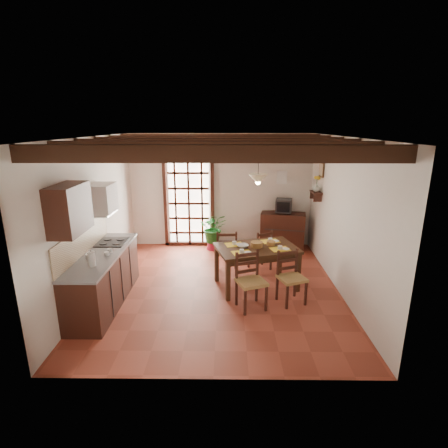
{
  "coord_description": "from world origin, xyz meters",
  "views": [
    {
      "loc": [
        0.17,
        -6.08,
        3.01
      ],
      "look_at": [
        0.1,
        0.4,
        1.15
      ],
      "focal_mm": 28.0,
      "sensor_mm": 36.0,
      "label": 1
    }
  ],
  "objects_px": {
    "chair_far_right": "(260,257)",
    "pendant_lamp": "(258,178)",
    "crt_tv": "(284,206)",
    "potted_plant": "(214,227)",
    "chair_near_right": "(291,287)",
    "dining_table": "(257,252)",
    "chair_near_left": "(251,291)",
    "kitchen_counter": "(104,277)",
    "sideboard": "(283,231)",
    "chair_far_left": "(227,259)"
  },
  "relations": [
    {
      "from": "chair_far_left",
      "to": "potted_plant",
      "type": "relative_size",
      "value": 0.5
    },
    {
      "from": "kitchen_counter",
      "to": "pendant_lamp",
      "type": "xyz_separation_m",
      "value": [
        2.67,
        0.77,
        1.6
      ]
    },
    {
      "from": "kitchen_counter",
      "to": "chair_far_right",
      "type": "bearing_deg",
      "value": 28.02
    },
    {
      "from": "sideboard",
      "to": "chair_near_right",
      "type": "bearing_deg",
      "value": -84.21
    },
    {
      "from": "dining_table",
      "to": "chair_far_right",
      "type": "relative_size",
      "value": 1.9
    },
    {
      "from": "crt_tv",
      "to": "dining_table",
      "type": "bearing_deg",
      "value": -98.2
    },
    {
      "from": "chair_far_right",
      "to": "potted_plant",
      "type": "height_order",
      "value": "potted_plant"
    },
    {
      "from": "kitchen_counter",
      "to": "pendant_lamp",
      "type": "relative_size",
      "value": 2.66
    },
    {
      "from": "chair_far_right",
      "to": "sideboard",
      "type": "bearing_deg",
      "value": -145.35
    },
    {
      "from": "chair_near_right",
      "to": "crt_tv",
      "type": "distance_m",
      "value": 2.9
    },
    {
      "from": "chair_near_left",
      "to": "chair_near_right",
      "type": "bearing_deg",
      "value": -6.04
    },
    {
      "from": "sideboard",
      "to": "kitchen_counter",
      "type": "bearing_deg",
      "value": -129.8
    },
    {
      "from": "dining_table",
      "to": "crt_tv",
      "type": "bearing_deg",
      "value": 53.26
    },
    {
      "from": "chair_near_left",
      "to": "sideboard",
      "type": "relative_size",
      "value": 0.9
    },
    {
      "from": "chair_near_right",
      "to": "crt_tv",
      "type": "height_order",
      "value": "crt_tv"
    },
    {
      "from": "sideboard",
      "to": "chair_near_left",
      "type": "bearing_deg",
      "value": -96.88
    },
    {
      "from": "chair_far_left",
      "to": "chair_far_right",
      "type": "height_order",
      "value": "chair_far_left"
    },
    {
      "from": "chair_far_right",
      "to": "crt_tv",
      "type": "height_order",
      "value": "crt_tv"
    },
    {
      "from": "chair_near_left",
      "to": "chair_near_right",
      "type": "xyz_separation_m",
      "value": [
        0.71,
        0.2,
        -0.01
      ]
    },
    {
      "from": "potted_plant",
      "to": "pendant_lamp",
      "type": "bearing_deg",
      "value": -65.7
    },
    {
      "from": "dining_table",
      "to": "chair_far_right",
      "type": "distance_m",
      "value": 0.94
    },
    {
      "from": "chair_far_right",
      "to": "sideboard",
      "type": "relative_size",
      "value": 0.83
    },
    {
      "from": "dining_table",
      "to": "crt_tv",
      "type": "distance_m",
      "value": 2.33
    },
    {
      "from": "chair_near_right",
      "to": "chair_far_right",
      "type": "bearing_deg",
      "value": 84.4
    },
    {
      "from": "kitchen_counter",
      "to": "potted_plant",
      "type": "distance_m",
      "value": 3.28
    },
    {
      "from": "dining_table",
      "to": "sideboard",
      "type": "bearing_deg",
      "value": 53.31
    },
    {
      "from": "potted_plant",
      "to": "chair_near_right",
      "type": "bearing_deg",
      "value": -61.78
    },
    {
      "from": "dining_table",
      "to": "chair_far_right",
      "type": "bearing_deg",
      "value": 63.8
    },
    {
      "from": "chair_near_left",
      "to": "chair_near_right",
      "type": "height_order",
      "value": "chair_near_left"
    },
    {
      "from": "chair_near_left",
      "to": "potted_plant",
      "type": "height_order",
      "value": "potted_plant"
    },
    {
      "from": "kitchen_counter",
      "to": "chair_near_right",
      "type": "xyz_separation_m",
      "value": [
        3.23,
        0.05,
        -0.18
      ]
    },
    {
      "from": "chair_far_left",
      "to": "sideboard",
      "type": "bearing_deg",
      "value": -133.16
    },
    {
      "from": "dining_table",
      "to": "chair_near_right",
      "type": "distance_m",
      "value": 0.93
    },
    {
      "from": "chair_near_right",
      "to": "chair_far_left",
      "type": "distance_m",
      "value": 1.68
    },
    {
      "from": "kitchen_counter",
      "to": "pendant_lamp",
      "type": "bearing_deg",
      "value": 16.18
    },
    {
      "from": "sideboard",
      "to": "pendant_lamp",
      "type": "xyz_separation_m",
      "value": [
        -0.82,
        -2.05,
        1.62
      ]
    },
    {
      "from": "chair_near_left",
      "to": "dining_table",
      "type": "bearing_deg",
      "value": 57.85
    },
    {
      "from": "potted_plant",
      "to": "kitchen_counter",
      "type": "bearing_deg",
      "value": -122.84
    },
    {
      "from": "chair_far_left",
      "to": "pendant_lamp",
      "type": "bearing_deg",
      "value": 136.09
    },
    {
      "from": "chair_near_left",
      "to": "pendant_lamp",
      "type": "distance_m",
      "value": 2.01
    },
    {
      "from": "dining_table",
      "to": "crt_tv",
      "type": "xyz_separation_m",
      "value": [
        0.82,
        2.14,
        0.4
      ]
    },
    {
      "from": "potted_plant",
      "to": "chair_far_right",
      "type": "bearing_deg",
      "value": -50.13
    },
    {
      "from": "sideboard",
      "to": "potted_plant",
      "type": "distance_m",
      "value": 1.72
    },
    {
      "from": "kitchen_counter",
      "to": "dining_table",
      "type": "relative_size",
      "value": 1.34
    },
    {
      "from": "chair_near_right",
      "to": "crt_tv",
      "type": "bearing_deg",
      "value": 63.35
    },
    {
      "from": "chair_near_left",
      "to": "chair_far_right",
      "type": "relative_size",
      "value": 1.09
    },
    {
      "from": "chair_near_right",
      "to": "pendant_lamp",
      "type": "xyz_separation_m",
      "value": [
        -0.56,
        0.73,
        1.79
      ]
    },
    {
      "from": "kitchen_counter",
      "to": "potted_plant",
      "type": "xyz_separation_m",
      "value": [
        1.78,
        2.75,
        0.1
      ]
    },
    {
      "from": "chair_near_left",
      "to": "chair_near_right",
      "type": "distance_m",
      "value": 0.74
    },
    {
      "from": "chair_far_right",
      "to": "pendant_lamp",
      "type": "relative_size",
      "value": 1.04
    }
  ]
}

